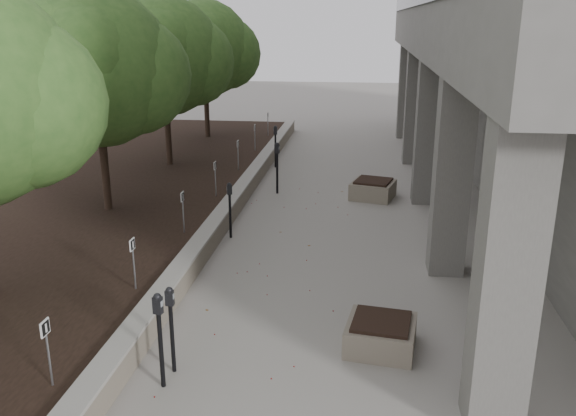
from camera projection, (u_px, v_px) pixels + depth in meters
The scene contains 20 objects.
retaining_wall at pixel (231, 207), 15.96m from camera, with size 0.39×26.00×0.50m, color gray, non-canonical shape.
planting_bed at pixel (100, 204), 16.42m from camera, with size 7.00×26.00×0.40m, color black.
crabapple_tree_3 at pixel (99, 102), 14.51m from camera, with size 4.60×4.00×5.44m, color #335E23, non-canonical shape.
crabapple_tree_4 at pixel (165, 81), 19.24m from camera, with size 4.60×4.00×5.44m, color #335E23, non-canonical shape.
crabapple_tree_5 at pixel (205, 69), 23.96m from camera, with size 4.60×4.00×5.44m, color #335E23, non-canonical shape.
parking_sign_2 at pixel (48, 353), 7.79m from camera, with size 0.04×0.22×0.96m, color black, non-canonical shape.
parking_sign_3 at pixel (134, 264), 10.63m from camera, with size 0.04×0.22×0.96m, color black, non-canonical shape.
parking_sign_4 at pixel (183, 212), 13.47m from camera, with size 0.04×0.22×0.96m, color black, non-canonical shape.
parking_sign_5 at pixel (215, 179), 16.30m from camera, with size 0.04×0.22×0.96m, color black, non-canonical shape.
parking_sign_6 at pixel (238, 155), 19.14m from camera, with size 0.04×0.22×0.96m, color black, non-canonical shape.
parking_sign_7 at pixel (255, 138), 21.98m from camera, with size 0.04×0.22×0.96m, color black, non-canonical shape.
parking_sign_8 at pixel (268, 124), 24.82m from camera, with size 0.04×0.22×0.96m, color black, non-canonical shape.
parking_meter_1 at pixel (172, 330), 8.76m from camera, with size 0.14×0.10×1.38m, color black, non-canonical shape.
parking_meter_2 at pixel (160, 341), 8.37m from camera, with size 0.15×0.10×1.47m, color black, non-canonical shape.
parking_meter_3 at pixel (230, 210), 14.23m from camera, with size 0.14×0.10×1.38m, color black, non-canonical shape.
parking_meter_4 at pixel (277, 168), 17.88m from camera, with size 0.15×0.11×1.56m, color black, non-canonical shape.
parking_meter_5 at pixel (275, 147), 21.06m from camera, with size 0.15×0.11×1.49m, color black, non-canonical shape.
planter_front at pixel (381, 334), 9.53m from camera, with size 1.06×1.06×0.50m, color gray, non-canonical shape.
planter_back at pixel (373, 189), 17.57m from camera, with size 1.17×1.17×0.54m, color gray, non-canonical shape.
berry_scatter at pixel (272, 281), 12.04m from camera, with size 3.30×14.10×0.02m, color maroon, non-canonical shape.
Camera 1 is at (1.62, -5.90, 5.04)m, focal length 37.33 mm.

